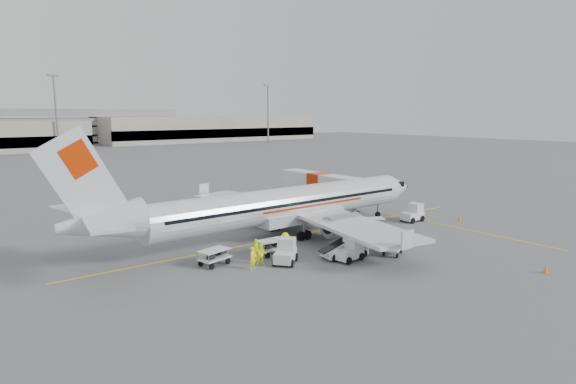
{
  "coord_description": "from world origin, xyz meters",
  "views": [
    {
      "loc": [
        -27.95,
        -34.16,
        11.29
      ],
      "look_at": [
        0.0,
        2.0,
        3.8
      ],
      "focal_mm": 30.0,
      "sensor_mm": 36.0,
      "label": 1
    }
  ],
  "objects_px": {
    "tug_mid": "(349,249)",
    "tug_aft": "(285,252)",
    "belt_loader": "(345,241)",
    "aircraft": "(289,181)",
    "jet_bridge": "(320,191)",
    "tug_fore": "(412,213)"
  },
  "relations": [
    {
      "from": "tug_mid",
      "to": "tug_aft",
      "type": "xyz_separation_m",
      "value": [
        -4.33,
        2.41,
        0.03
      ]
    },
    {
      "from": "tug_aft",
      "to": "belt_loader",
      "type": "bearing_deg",
      "value": -59.39
    },
    {
      "from": "aircraft",
      "to": "tug_mid",
      "type": "bearing_deg",
      "value": -98.12
    },
    {
      "from": "jet_bridge",
      "to": "belt_loader",
      "type": "distance_m",
      "value": 19.85
    },
    {
      "from": "aircraft",
      "to": "tug_mid",
      "type": "distance_m",
      "value": 10.04
    },
    {
      "from": "jet_bridge",
      "to": "tug_aft",
      "type": "distance_m",
      "value": 21.79
    },
    {
      "from": "jet_bridge",
      "to": "tug_mid",
      "type": "bearing_deg",
      "value": -124.19
    },
    {
      "from": "jet_bridge",
      "to": "tug_fore",
      "type": "bearing_deg",
      "value": -73.18
    },
    {
      "from": "tug_fore",
      "to": "tug_aft",
      "type": "distance_m",
      "value": 19.69
    },
    {
      "from": "tug_fore",
      "to": "tug_aft",
      "type": "height_order",
      "value": "tug_fore"
    },
    {
      "from": "aircraft",
      "to": "belt_loader",
      "type": "distance_m",
      "value": 9.12
    },
    {
      "from": "jet_bridge",
      "to": "tug_mid",
      "type": "xyz_separation_m",
      "value": [
        -11.9,
        -16.89,
        -1.25
      ]
    },
    {
      "from": "tug_aft",
      "to": "tug_fore",
      "type": "bearing_deg",
      "value": -30.57
    },
    {
      "from": "aircraft",
      "to": "tug_aft",
      "type": "relative_size",
      "value": 15.58
    },
    {
      "from": "tug_aft",
      "to": "jet_bridge",
      "type": "bearing_deg",
      "value": 1.55
    },
    {
      "from": "tug_aft",
      "to": "tug_mid",
      "type": "bearing_deg",
      "value": -69.28
    },
    {
      "from": "aircraft",
      "to": "belt_loader",
      "type": "xyz_separation_m",
      "value": [
        -0.8,
        -8.25,
        -3.81
      ]
    },
    {
      "from": "belt_loader",
      "to": "tug_aft",
      "type": "height_order",
      "value": "belt_loader"
    },
    {
      "from": "aircraft",
      "to": "tug_fore",
      "type": "distance_m",
      "value": 14.94
    },
    {
      "from": "belt_loader",
      "to": "tug_mid",
      "type": "height_order",
      "value": "belt_loader"
    },
    {
      "from": "tug_fore",
      "to": "tug_mid",
      "type": "xyz_separation_m",
      "value": [
        -15.08,
        -5.7,
        -0.05
      ]
    },
    {
      "from": "belt_loader",
      "to": "tug_fore",
      "type": "relative_size",
      "value": 2.0
    }
  ]
}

